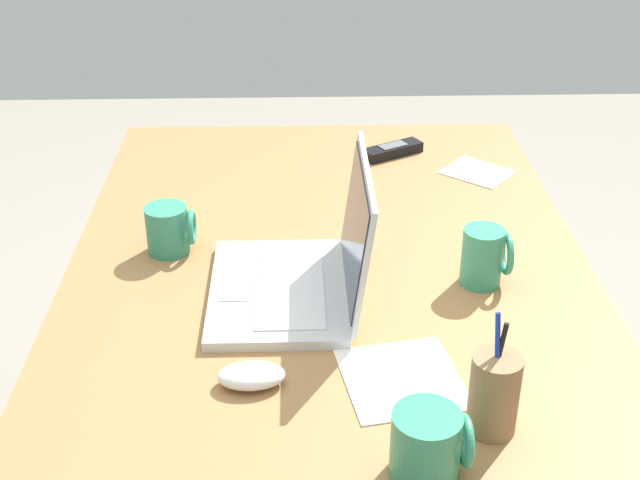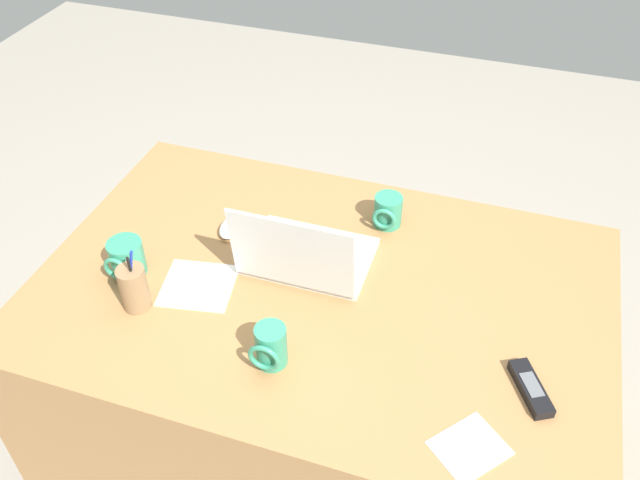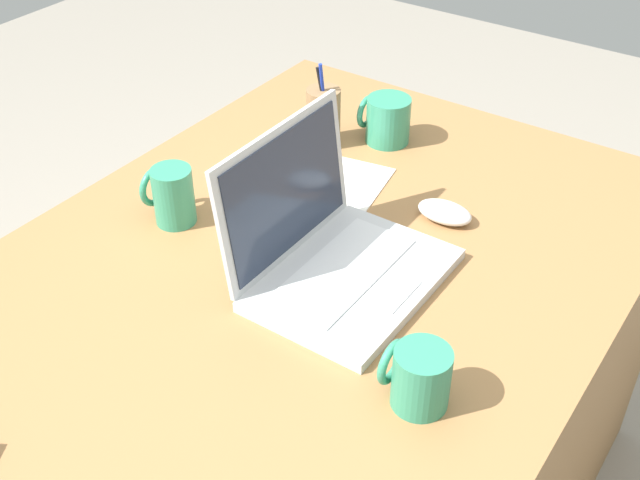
% 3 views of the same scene
% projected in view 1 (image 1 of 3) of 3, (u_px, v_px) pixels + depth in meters
% --- Properties ---
extents(desk, '(1.44, 0.95, 0.74)m').
position_uv_depth(desk, '(329.00, 434.00, 1.71)').
color(desk, '#9E7042').
rests_on(desk, ground).
extents(laptop, '(0.32, 0.27, 0.24)m').
position_uv_depth(laptop, '(303.00, 271.00, 1.45)').
color(laptop, silver).
rests_on(laptop, desk).
extents(computer_mouse, '(0.06, 0.10, 0.03)m').
position_uv_depth(computer_mouse, '(251.00, 376.00, 1.26)').
color(computer_mouse, white).
rests_on(computer_mouse, desk).
extents(coffee_mug_white, '(0.08, 0.09, 0.09)m').
position_uv_depth(coffee_mug_white, '(169.00, 229.00, 1.59)').
color(coffee_mug_white, '#338C6B').
rests_on(coffee_mug_white, desk).
extents(coffee_mug_tall, '(0.08, 0.08, 0.11)m').
position_uv_depth(coffee_mug_tall, '(485.00, 256.00, 1.48)').
color(coffee_mug_tall, '#338C6B').
rests_on(coffee_mug_tall, desk).
extents(coffee_mug_spare, '(0.09, 0.10, 0.10)m').
position_uv_depth(coffee_mug_spare, '(428.00, 445.00, 1.08)').
color(coffee_mug_spare, '#338C6B').
rests_on(coffee_mug_spare, desk).
extents(cordless_phone, '(0.11, 0.15, 0.03)m').
position_uv_depth(cordless_phone, '(393.00, 150.00, 1.99)').
color(cordless_phone, black).
rests_on(cordless_phone, desk).
extents(pen_holder, '(0.07, 0.07, 0.18)m').
position_uv_depth(pen_holder, '(494.00, 393.00, 1.15)').
color(pen_holder, olive).
rests_on(pen_holder, desk).
extents(paper_note_near_laptop, '(0.18, 0.18, 0.00)m').
position_uv_depth(paper_note_near_laptop, '(477.00, 172.00, 1.91)').
color(paper_note_near_laptop, white).
rests_on(paper_note_near_laptop, desk).
extents(paper_note_left, '(0.21, 0.20, 0.00)m').
position_uv_depth(paper_note_left, '(402.00, 379.00, 1.27)').
color(paper_note_left, white).
rests_on(paper_note_left, desk).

